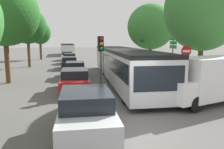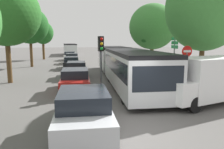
{
  "view_description": "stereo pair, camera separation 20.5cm",
  "coord_description": "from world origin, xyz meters",
  "px_view_note": "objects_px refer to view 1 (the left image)",
  "views": [
    {
      "loc": [
        -2.5,
        -7.02,
        3.13
      ],
      "look_at": [
        0.2,
        5.13,
        1.2
      ],
      "focal_mm": 35.0,
      "sensor_mm": 36.0,
      "label": 1
    },
    {
      "loc": [
        -2.3,
        -7.06,
        3.13
      ],
      "look_at": [
        0.2,
        5.13,
        1.2
      ],
      "focal_mm": 35.0,
      "sensor_mm": 36.0,
      "label": 2
    }
  ],
  "objects_px": {
    "city_bus_rear": "(67,48)",
    "tree_left_distant": "(40,33)",
    "queued_car_tan": "(70,58)",
    "no_entry_sign": "(186,60)",
    "articulated_bus": "(121,62)",
    "queued_car_black": "(70,63)",
    "tree_left_mid": "(4,14)",
    "white_van": "(209,78)",
    "tree_left_far": "(27,26)",
    "direction_sign_post": "(173,47)",
    "traffic_light": "(101,51)",
    "queued_car_white": "(67,56)",
    "tree_right_near": "(204,11)",
    "tree_right_mid": "(150,28)",
    "queued_car_red": "(75,80)",
    "queued_car_green": "(75,69)",
    "queued_car_silver": "(86,111)"
  },
  "relations": [
    {
      "from": "city_bus_rear",
      "to": "tree_left_distant",
      "type": "xyz_separation_m",
      "value": [
        -4.48,
        -11.69,
        2.99
      ]
    },
    {
      "from": "queued_car_tan",
      "to": "no_entry_sign",
      "type": "distance_m",
      "value": 19.44
    },
    {
      "from": "articulated_bus",
      "to": "city_bus_rear",
      "type": "bearing_deg",
      "value": -169.64
    },
    {
      "from": "queued_car_black",
      "to": "tree_left_mid",
      "type": "xyz_separation_m",
      "value": [
        -4.73,
        -7.71,
        4.37
      ]
    },
    {
      "from": "white_van",
      "to": "tree_left_far",
      "type": "xyz_separation_m",
      "value": [
        -11.21,
        18.12,
        3.65
      ]
    },
    {
      "from": "queued_car_black",
      "to": "queued_car_tan",
      "type": "xyz_separation_m",
      "value": [
        0.18,
        5.75,
        0.03
      ]
    },
    {
      "from": "direction_sign_post",
      "to": "queued_car_tan",
      "type": "bearing_deg",
      "value": -52.62
    },
    {
      "from": "white_van",
      "to": "traffic_light",
      "type": "xyz_separation_m",
      "value": [
        -4.98,
        3.44,
        1.26
      ]
    },
    {
      "from": "queued_car_white",
      "to": "articulated_bus",
      "type": "bearing_deg",
      "value": -165.2
    },
    {
      "from": "articulated_bus",
      "to": "no_entry_sign",
      "type": "relative_size",
      "value": 6.08
    },
    {
      "from": "white_van",
      "to": "tree_right_near",
      "type": "bearing_deg",
      "value": -134.16
    },
    {
      "from": "queued_car_white",
      "to": "tree_right_mid",
      "type": "relative_size",
      "value": 0.59
    },
    {
      "from": "queued_car_red",
      "to": "tree_left_mid",
      "type": "xyz_separation_m",
      "value": [
        -4.71,
        3.76,
        4.34
      ]
    },
    {
      "from": "city_bus_rear",
      "to": "queued_car_black",
      "type": "bearing_deg",
      "value": 178.41
    },
    {
      "from": "queued_car_black",
      "to": "queued_car_white",
      "type": "bearing_deg",
      "value": 3.69
    },
    {
      "from": "tree_left_mid",
      "to": "tree_left_distant",
      "type": "bearing_deg",
      "value": 88.98
    },
    {
      "from": "queued_car_white",
      "to": "tree_left_mid",
      "type": "xyz_separation_m",
      "value": [
        -4.67,
        -18.76,
        4.34
      ]
    },
    {
      "from": "queued_car_red",
      "to": "queued_car_tan",
      "type": "xyz_separation_m",
      "value": [
        0.2,
        17.21,
        0.0
      ]
    },
    {
      "from": "no_entry_sign",
      "to": "queued_car_red",
      "type": "bearing_deg",
      "value": -97.75
    },
    {
      "from": "direction_sign_post",
      "to": "tree_right_near",
      "type": "relative_size",
      "value": 0.44
    },
    {
      "from": "tree_left_distant",
      "to": "queued_car_black",
      "type": "bearing_deg",
      "value": -72.05
    },
    {
      "from": "queued_car_white",
      "to": "tree_left_distant",
      "type": "distance_m",
      "value": 6.16
    },
    {
      "from": "queued_car_white",
      "to": "city_bus_rear",
      "type": "bearing_deg",
      "value": 2.65
    },
    {
      "from": "articulated_bus",
      "to": "traffic_light",
      "type": "height_order",
      "value": "traffic_light"
    },
    {
      "from": "articulated_bus",
      "to": "queued_car_black",
      "type": "xyz_separation_m",
      "value": [
        -3.84,
        8.25,
        -0.78
      ]
    },
    {
      "from": "queued_car_green",
      "to": "tree_right_near",
      "type": "height_order",
      "value": "tree_right_near"
    },
    {
      "from": "city_bus_rear",
      "to": "queued_car_black",
      "type": "xyz_separation_m",
      "value": [
        -0.13,
        -25.14,
        -0.75
      ]
    },
    {
      "from": "articulated_bus",
      "to": "queued_car_red",
      "type": "height_order",
      "value": "articulated_bus"
    },
    {
      "from": "traffic_light",
      "to": "tree_right_mid",
      "type": "relative_size",
      "value": 0.49
    },
    {
      "from": "traffic_light",
      "to": "tree_right_near",
      "type": "xyz_separation_m",
      "value": [
        7.14,
        0.48,
        2.64
      ]
    },
    {
      "from": "queued_car_white",
      "to": "tree_right_near",
      "type": "height_order",
      "value": "tree_right_near"
    },
    {
      "from": "queued_car_silver",
      "to": "traffic_light",
      "type": "relative_size",
      "value": 1.27
    },
    {
      "from": "tree_left_mid",
      "to": "queued_car_green",
      "type": "bearing_deg",
      "value": 17.25
    },
    {
      "from": "traffic_light",
      "to": "direction_sign_post",
      "type": "bearing_deg",
      "value": 112.21
    },
    {
      "from": "queued_car_white",
      "to": "tree_right_near",
      "type": "bearing_deg",
      "value": -155.47
    },
    {
      "from": "tree_left_mid",
      "to": "queued_car_white",
      "type": "bearing_deg",
      "value": 76.01
    },
    {
      "from": "queued_car_white",
      "to": "traffic_light",
      "type": "height_order",
      "value": "traffic_light"
    },
    {
      "from": "white_van",
      "to": "traffic_light",
      "type": "bearing_deg",
      "value": -49.87
    },
    {
      "from": "articulated_bus",
      "to": "queued_car_silver",
      "type": "height_order",
      "value": "articulated_bus"
    },
    {
      "from": "white_van",
      "to": "city_bus_rear",
      "type": "bearing_deg",
      "value": -96.29
    },
    {
      "from": "queued_car_green",
      "to": "tree_left_distant",
      "type": "height_order",
      "value": "tree_left_distant"
    },
    {
      "from": "tree_left_mid",
      "to": "tree_right_near",
      "type": "relative_size",
      "value": 0.91
    },
    {
      "from": "queued_car_green",
      "to": "traffic_light",
      "type": "relative_size",
      "value": 1.17
    },
    {
      "from": "queued_car_tan",
      "to": "tree_left_mid",
      "type": "bearing_deg",
      "value": 163.34
    },
    {
      "from": "queued_car_red",
      "to": "queued_car_tan",
      "type": "relative_size",
      "value": 1.0
    },
    {
      "from": "traffic_light",
      "to": "tree_left_distant",
      "type": "distance_m",
      "value": 26.21
    },
    {
      "from": "queued_car_red",
      "to": "tree_left_far",
      "type": "distance_m",
      "value": 15.45
    },
    {
      "from": "queued_car_green",
      "to": "tree_left_far",
      "type": "xyz_separation_m",
      "value": [
        -4.98,
        8.8,
        4.2
      ]
    },
    {
      "from": "no_entry_sign",
      "to": "articulated_bus",
      "type": "bearing_deg",
      "value": -142.78
    },
    {
      "from": "queued_car_silver",
      "to": "queued_car_tan",
      "type": "distance_m",
      "value": 23.54
    }
  ]
}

